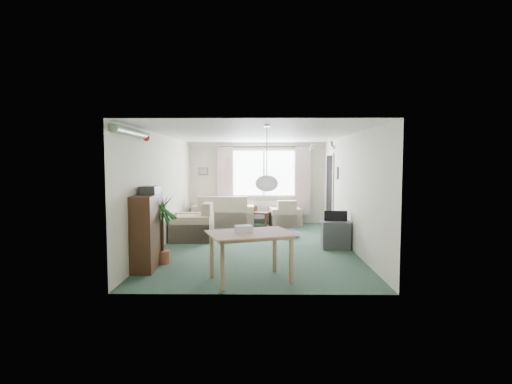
{
  "coord_description": "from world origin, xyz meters",
  "views": [
    {
      "loc": [
        0.1,
        -8.61,
        1.81
      ],
      "look_at": [
        0.0,
        0.3,
        1.15
      ],
      "focal_mm": 28.0,
      "sensor_mm": 36.0,
      "label": 1
    }
  ],
  "objects_px": {
    "armchair_left": "(192,221)",
    "bookshelf": "(147,231)",
    "houseplant": "(163,229)",
    "dining_table": "(251,257)",
    "coffee_table": "(254,219)",
    "pet_bed": "(286,235)",
    "tv_cube": "(335,234)",
    "sofa": "(224,211)",
    "armchair_corner": "(285,213)"
  },
  "relations": [
    {
      "from": "coffee_table",
      "to": "houseplant",
      "type": "relative_size",
      "value": 0.76
    },
    {
      "from": "bookshelf",
      "to": "coffee_table",
      "type": "bearing_deg",
      "value": 66.64
    },
    {
      "from": "houseplant",
      "to": "dining_table",
      "type": "height_order",
      "value": "houseplant"
    },
    {
      "from": "coffee_table",
      "to": "houseplant",
      "type": "height_order",
      "value": "houseplant"
    },
    {
      "from": "armchair_corner",
      "to": "armchair_left",
      "type": "xyz_separation_m",
      "value": [
        -2.29,
        -2.1,
        0.06
      ]
    },
    {
      "from": "sofa",
      "to": "bookshelf",
      "type": "height_order",
      "value": "bookshelf"
    },
    {
      "from": "armchair_left",
      "to": "pet_bed",
      "type": "height_order",
      "value": "armchair_left"
    },
    {
      "from": "sofa",
      "to": "pet_bed",
      "type": "distance_m",
      "value": 2.47
    },
    {
      "from": "sofa",
      "to": "armchair_left",
      "type": "xyz_separation_m",
      "value": [
        -0.55,
        -2.13,
        0.0
      ]
    },
    {
      "from": "houseplant",
      "to": "coffee_table",
      "type": "bearing_deg",
      "value": 69.79
    },
    {
      "from": "coffee_table",
      "to": "tv_cube",
      "type": "xyz_separation_m",
      "value": [
        1.79,
        -2.85,
        0.08
      ]
    },
    {
      "from": "armchair_left",
      "to": "houseplant",
      "type": "xyz_separation_m",
      "value": [
        -0.15,
        -2.2,
        0.19
      ]
    },
    {
      "from": "armchair_left",
      "to": "pet_bed",
      "type": "relative_size",
      "value": 1.63
    },
    {
      "from": "houseplant",
      "to": "tv_cube",
      "type": "relative_size",
      "value": 1.97
    },
    {
      "from": "bookshelf",
      "to": "armchair_corner",
      "type": "bearing_deg",
      "value": 57.96
    },
    {
      "from": "armchair_corner",
      "to": "bookshelf",
      "type": "bearing_deg",
      "value": 51.73
    },
    {
      "from": "armchair_corner",
      "to": "pet_bed",
      "type": "bearing_deg",
      "value": 79.62
    },
    {
      "from": "coffee_table",
      "to": "dining_table",
      "type": "xyz_separation_m",
      "value": [
        0.04,
        -5.26,
        0.15
      ]
    },
    {
      "from": "tv_cube",
      "to": "bookshelf",
      "type": "bearing_deg",
      "value": -150.52
    },
    {
      "from": "sofa",
      "to": "armchair_corner",
      "type": "bearing_deg",
      "value": 178.55
    },
    {
      "from": "sofa",
      "to": "armchair_left",
      "type": "relative_size",
      "value": 1.78
    },
    {
      "from": "armchair_left",
      "to": "houseplant",
      "type": "height_order",
      "value": "houseplant"
    },
    {
      "from": "tv_cube",
      "to": "pet_bed",
      "type": "xyz_separation_m",
      "value": [
        -0.97,
        1.17,
        -0.23
      ]
    },
    {
      "from": "sofa",
      "to": "pet_bed",
      "type": "height_order",
      "value": "sofa"
    },
    {
      "from": "armchair_left",
      "to": "bookshelf",
      "type": "bearing_deg",
      "value": -8.01
    },
    {
      "from": "dining_table",
      "to": "houseplant",
      "type": "bearing_deg",
      "value": 147.41
    },
    {
      "from": "sofa",
      "to": "tv_cube",
      "type": "xyz_separation_m",
      "value": [
        2.65,
        -2.94,
        -0.15
      ]
    },
    {
      "from": "coffee_table",
      "to": "pet_bed",
      "type": "relative_size",
      "value": 1.58
    },
    {
      "from": "bookshelf",
      "to": "tv_cube",
      "type": "relative_size",
      "value": 2.0
    },
    {
      "from": "sofa",
      "to": "bookshelf",
      "type": "relative_size",
      "value": 1.37
    },
    {
      "from": "coffee_table",
      "to": "dining_table",
      "type": "distance_m",
      "value": 5.26
    },
    {
      "from": "armchair_left",
      "to": "bookshelf",
      "type": "relative_size",
      "value": 0.77
    },
    {
      "from": "sofa",
      "to": "coffee_table",
      "type": "bearing_deg",
      "value": 173.23
    },
    {
      "from": "sofa",
      "to": "houseplant",
      "type": "xyz_separation_m",
      "value": [
        -0.7,
        -4.33,
        0.19
      ]
    },
    {
      "from": "bookshelf",
      "to": "pet_bed",
      "type": "xyz_separation_m",
      "value": [
        2.57,
        2.84,
        -0.57
      ]
    },
    {
      "from": "dining_table",
      "to": "armchair_left",
      "type": "bearing_deg",
      "value": 114.22
    },
    {
      "from": "bookshelf",
      "to": "tv_cube",
      "type": "height_order",
      "value": "bookshelf"
    },
    {
      "from": "tv_cube",
      "to": "sofa",
      "type": "bearing_deg",
      "value": 136.27
    },
    {
      "from": "sofa",
      "to": "armchair_left",
      "type": "bearing_deg",
      "value": 74.98
    },
    {
      "from": "dining_table",
      "to": "tv_cube",
      "type": "relative_size",
      "value": 1.84
    },
    {
      "from": "armchair_left",
      "to": "tv_cube",
      "type": "bearing_deg",
      "value": 75.56
    },
    {
      "from": "armchair_left",
      "to": "coffee_table",
      "type": "distance_m",
      "value": 2.48
    },
    {
      "from": "coffee_table",
      "to": "pet_bed",
      "type": "bearing_deg",
      "value": -63.89
    },
    {
      "from": "armchair_corner",
      "to": "dining_table",
      "type": "height_order",
      "value": "armchair_corner"
    },
    {
      "from": "bookshelf",
      "to": "dining_table",
      "type": "relative_size",
      "value": 1.09
    },
    {
      "from": "dining_table",
      "to": "pet_bed",
      "type": "bearing_deg",
      "value": 77.67
    },
    {
      "from": "dining_table",
      "to": "pet_bed",
      "type": "distance_m",
      "value": 3.68
    },
    {
      "from": "armchair_corner",
      "to": "pet_bed",
      "type": "height_order",
      "value": "armchair_corner"
    },
    {
      "from": "bookshelf",
      "to": "pet_bed",
      "type": "distance_m",
      "value": 3.87
    },
    {
      "from": "pet_bed",
      "to": "armchair_left",
      "type": "bearing_deg",
      "value": -170.97
    }
  ]
}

